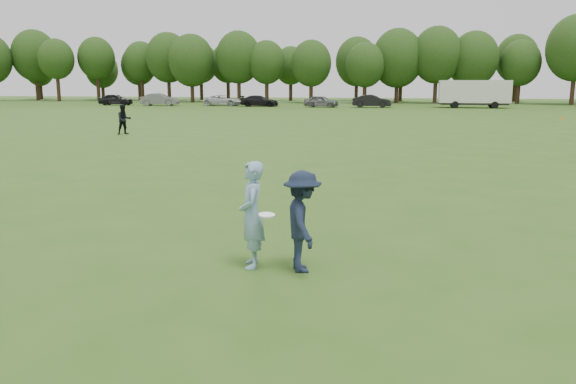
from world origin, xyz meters
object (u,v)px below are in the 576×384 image
cargo_trailer (474,93)px  thrower (252,215)px  player_far_a (124,119)px  car_c (223,100)px  car_d (259,101)px  car_a (116,99)px  car_f (372,101)px  car_e (321,101)px  field_cone (562,117)px  defender (302,221)px  car_b (160,100)px

cargo_trailer → thrower: bearing=-100.7°
cargo_trailer → player_far_a: bearing=-122.5°
car_c → car_d: size_ratio=1.05×
car_a → cargo_trailer: 45.01m
car_f → cargo_trailer: bearing=-81.4°
thrower → car_e: thrower is taller
thrower → car_c: size_ratio=0.36×
thrower → player_far_a: size_ratio=1.03×
thrower → car_a: size_ratio=0.41×
player_far_a → car_c: player_far_a is taller
car_a → car_c: size_ratio=0.88×
car_c → car_e: (12.86, -1.96, 0.02)m
car_f → field_cone: size_ratio=15.23×
thrower → player_far_a: bearing=-163.9°
field_cone → cargo_trailer: cargo_trailer is taller
car_f → cargo_trailer: 11.87m
car_d → field_cone: bearing=-123.9°
thrower → car_f: (-0.32, 59.55, -0.14)m
car_d → cargo_trailer: bearing=-90.2°
defender → car_a: defender is taller
car_e → cargo_trailer: 17.90m
field_cone → defender: bearing=-110.1°
car_a → cargo_trailer: bearing=-95.9°
defender → car_c: defender is taller
car_e → field_cone: bearing=-121.6°
thrower → defender: size_ratio=1.07×
defender → car_a: 69.30m
car_c → cargo_trailer: size_ratio=0.55×
car_a → car_d: size_ratio=0.92×
player_far_a → car_e: (6.94, 37.03, -0.16)m
car_b → car_c: car_b is taller
defender → car_f: 59.62m
car_a → car_f: (33.22, -0.55, 0.02)m
car_b → car_c: bearing=-86.7°
player_far_a → car_a: size_ratio=0.40×
thrower → cargo_trailer: size_ratio=0.20×
defender → player_far_a: bearing=14.2°
car_c → defender: bearing=-160.0°
car_f → field_cone: car_f is taller
car_f → cargo_trailer: (11.77, 1.17, 1.02)m
car_e → car_f: bearing=-77.9°
thrower → car_e: size_ratio=0.43×
car_b → car_e: 20.86m
thrower → car_a: thrower is taller
car_b → field_cone: (43.17, -18.13, -0.63)m
car_b → car_c: size_ratio=0.97×
field_cone → car_a: bearing=159.3°
field_cone → cargo_trailer: (-4.54, 19.35, 1.63)m
car_b → car_d: (13.06, 0.15, -0.10)m
car_a → car_c: car_a is taller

